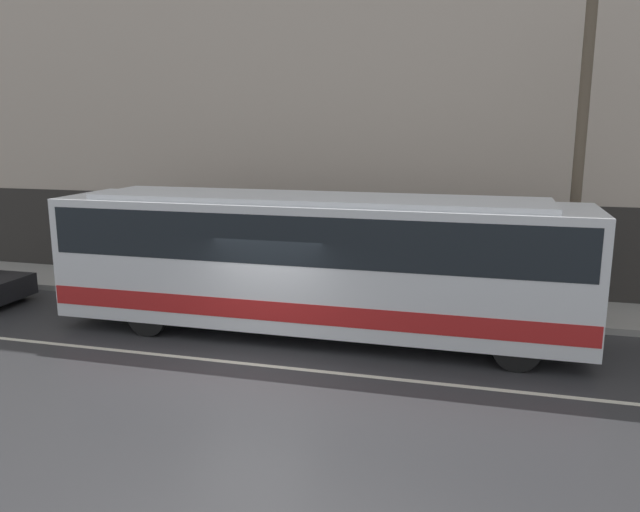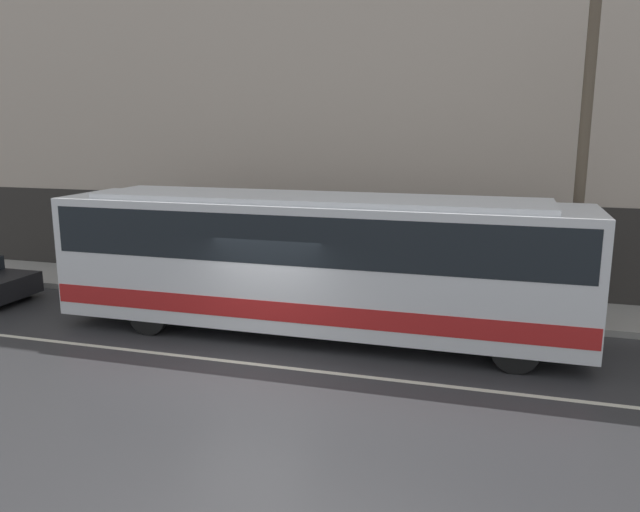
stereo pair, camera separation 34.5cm
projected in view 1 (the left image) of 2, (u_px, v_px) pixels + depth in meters
name	position (u px, v px, depth m)	size (l,w,h in m)	color
ground_plane	(254.00, 365.00, 13.17)	(60.00, 60.00, 0.00)	#2D2D30
sidewalk	(319.00, 296.00, 18.13)	(60.00, 2.52, 0.17)	gray
building_facade	(331.00, 69.00, 18.11)	(60.00, 0.35, 13.55)	#B7A899
lane_stripe	(254.00, 364.00, 13.17)	(54.00, 0.14, 0.01)	beige
transit_bus	(314.00, 258.00, 14.72)	(12.47, 2.59, 3.36)	silver
utility_pole_near	(578.00, 166.00, 14.98)	(0.26, 0.26, 7.66)	brown
pedestrian_waiting	(220.00, 260.00, 19.18)	(0.36, 0.36, 1.55)	navy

